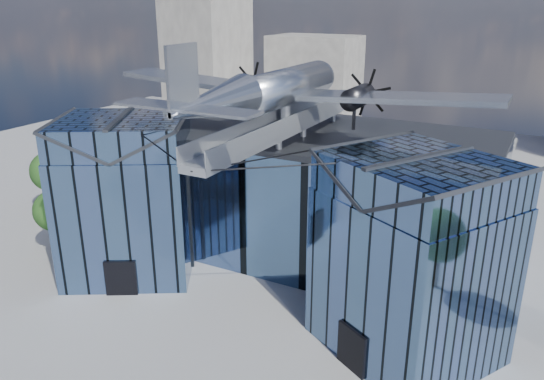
% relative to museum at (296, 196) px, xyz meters
% --- Properties ---
extents(ground_plane, '(120.00, 120.00, 0.00)m').
position_rel_museum_xyz_m(ground_plane, '(-0.00, -5.82, -5.54)').
color(ground_plane, gray).
extents(museum, '(32.88, 24.50, 17.60)m').
position_rel_museum_xyz_m(museum, '(0.00, 0.00, 0.00)').
color(museum, '#44608C').
rests_on(museum, ground).
extents(bg_towers, '(77.00, 24.50, 26.00)m').
position_rel_museum_xyz_m(bg_towers, '(1.45, 44.67, 4.47)').
color(bg_towers, gray).
rests_on(bg_towers, ground).
extents(tree_plaza_w, '(4.16, 4.16, 5.26)m').
position_rel_museum_xyz_m(tree_plaza_w, '(-17.91, -7.47, -1.98)').
color(tree_plaza_w, '#352515').
rests_on(tree_plaza_w, ground).
extents(tree_side_w, '(4.54, 4.54, 6.03)m').
position_rel_museum_xyz_m(tree_side_w, '(-25.23, -1.49, -1.46)').
color(tree_side_w, '#352515').
rests_on(tree_side_w, ground).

